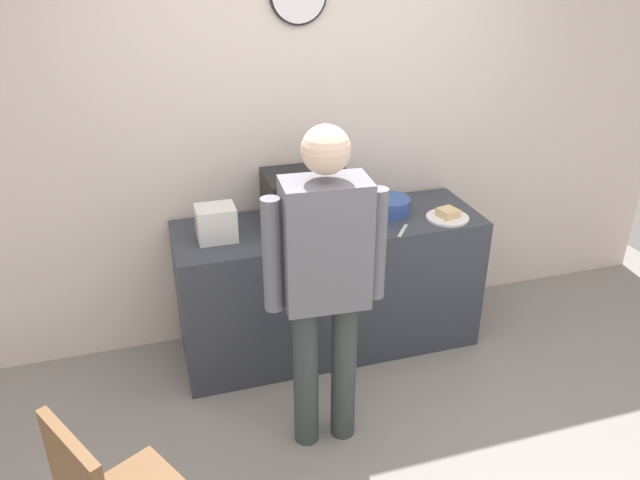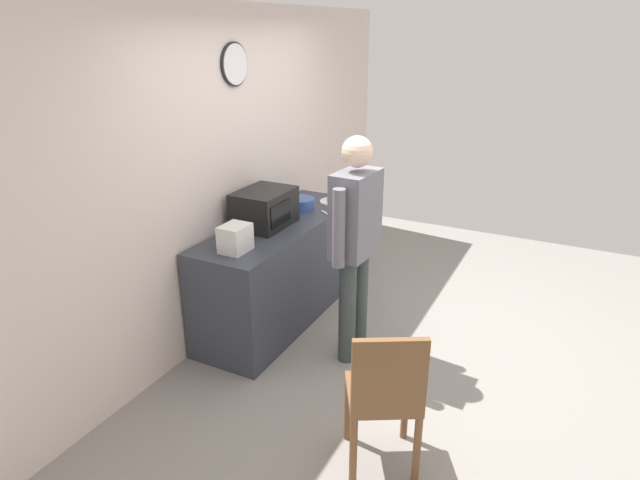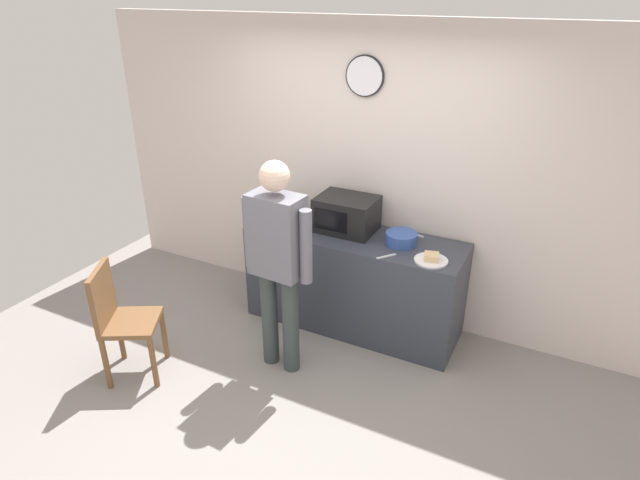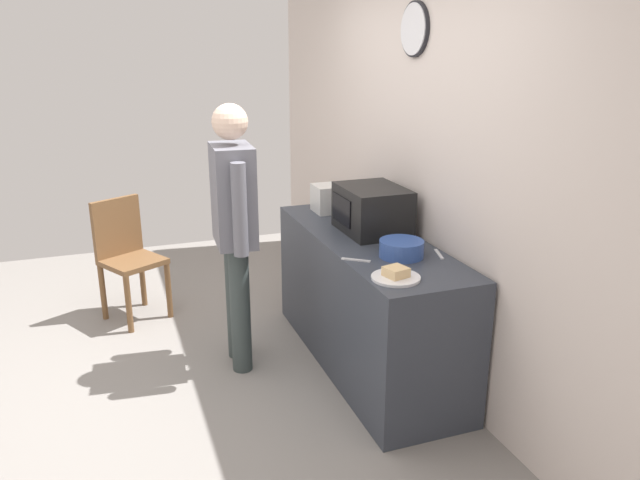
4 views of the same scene
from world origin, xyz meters
name	(u,v)px [view 3 (image 3 of 4)]	position (x,y,z in m)	size (l,w,h in m)	color
ground_plane	(280,405)	(0.00, 0.00, 0.00)	(6.00, 6.00, 0.00)	gray
back_wall	(369,175)	(0.00, 1.60, 1.30)	(5.40, 0.13, 2.60)	silver
kitchen_counter	(354,281)	(0.04, 1.22, 0.44)	(1.88, 0.62, 0.88)	#333842
microwave	(346,214)	(-0.08, 1.30, 1.03)	(0.50, 0.39, 0.30)	black
sandwich_plate	(431,259)	(0.75, 1.06, 0.90)	(0.26, 0.26, 0.07)	white
salad_bowl	(401,238)	(0.44, 1.25, 0.93)	(0.26, 0.26, 0.10)	#33519E
toaster	(284,212)	(-0.64, 1.19, 0.98)	(0.22, 0.18, 0.20)	silver
fork_utensil	(386,256)	(0.42, 0.98, 0.89)	(0.17, 0.02, 0.01)	silver
spoon_utensil	(415,234)	(0.49, 1.47, 0.89)	(0.17, 0.02, 0.01)	silver
person_standing	(277,254)	(-0.24, 0.42, 1.01)	(0.59, 0.27, 1.73)	#353F3E
wooden_chair	(120,317)	(-1.27, -0.22, 0.52)	(0.54, 0.54, 0.94)	brown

